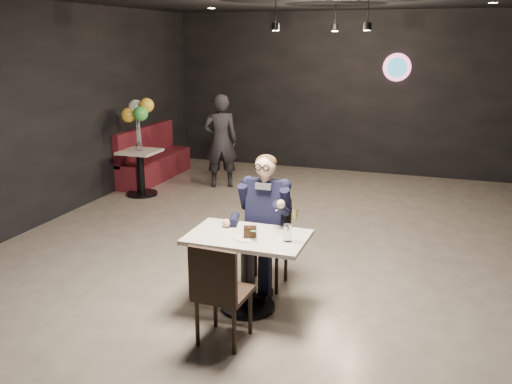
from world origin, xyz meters
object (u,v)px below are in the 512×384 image
at_px(chair_near, 224,291).
at_px(passerby, 221,141).
at_px(chair_far, 266,244).
at_px(booth_bench, 155,153).
at_px(balloon_vase, 139,146).
at_px(sundae_glass, 287,233).
at_px(side_table, 141,173).
at_px(main_table, 248,272).
at_px(seated_man, 266,220).

bearing_deg(chair_near, passerby, 115.82).
relative_size(chair_far, booth_bench, 0.48).
bearing_deg(chair_far, chair_near, -90.00).
relative_size(chair_far, balloon_vase, 6.41).
xyz_separation_m(chair_far, balloon_vase, (-3.00, 2.58, 0.36)).
bearing_deg(chair_near, sundae_glass, 58.27).
relative_size(sundae_glass, side_table, 0.22).
height_order(sundae_glass, booth_bench, booth_bench).
xyz_separation_m(sundae_glass, side_table, (-3.39, 3.16, -0.46)).
distance_m(main_table, side_table, 4.34).
height_order(booth_bench, balloon_vase, booth_bench).
relative_size(seated_man, passerby, 0.89).
xyz_separation_m(seated_man, booth_bench, (-3.30, 3.58, -0.24)).
distance_m(chair_near, sundae_glass, 0.78).
distance_m(booth_bench, balloon_vase, 1.10).
xyz_separation_m(main_table, chair_near, (-0.00, -0.59, 0.09)).
bearing_deg(balloon_vase, sundae_glass, -42.92).
xyz_separation_m(seated_man, balloon_vase, (-3.00, 2.58, 0.10)).
height_order(seated_man, passerby, passerby).
xyz_separation_m(sundae_glass, balloon_vase, (-3.39, 3.16, -0.01)).
bearing_deg(seated_man, booth_bench, 132.73).
bearing_deg(balloon_vase, booth_bench, 106.70).
bearing_deg(balloon_vase, side_table, 0.00).
bearing_deg(main_table, sundae_glass, -4.24).
distance_m(seated_man, booth_bench, 4.88).
height_order(chair_far, sundae_glass, chair_far).
xyz_separation_m(chair_far, passerby, (-1.96, 3.49, 0.35)).
bearing_deg(side_table, sundae_glass, -42.92).
xyz_separation_m(chair_far, chair_near, (0.00, -1.14, 0.00)).
height_order(main_table, booth_bench, booth_bench).
bearing_deg(passerby, side_table, 14.62).
bearing_deg(balloon_vase, passerby, 41.19).
bearing_deg(sundae_glass, chair_far, 123.92).
xyz_separation_m(main_table, booth_bench, (-3.30, 4.13, 0.11)).
xyz_separation_m(side_table, passerby, (1.04, 0.91, 0.44)).
relative_size(main_table, seated_man, 0.76).
height_order(chair_far, balloon_vase, chair_far).
distance_m(seated_man, balloon_vase, 3.96).
distance_m(side_table, passerby, 1.46).
bearing_deg(passerby, chair_near, 86.36).
distance_m(sundae_glass, side_table, 4.66).
xyz_separation_m(chair_near, side_table, (-3.00, 3.72, -0.09)).
bearing_deg(main_table, chair_near, -90.00).
bearing_deg(seated_man, passerby, 119.31).
distance_m(main_table, seated_man, 0.65).
relative_size(sundae_glass, booth_bench, 0.08).
relative_size(booth_bench, balloon_vase, 13.43).
distance_m(main_table, balloon_vase, 4.36).
distance_m(sundae_glass, booth_bench, 5.57).
bearing_deg(chair_far, sundae_glass, -56.08).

